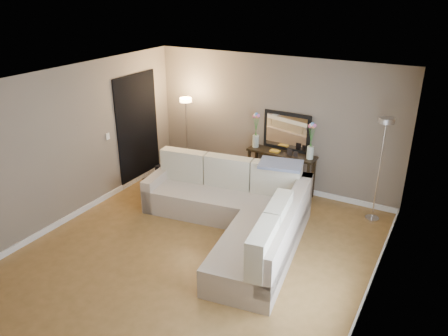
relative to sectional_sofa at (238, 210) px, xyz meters
The scene contains 22 objects.
floor 0.97m from the sectional_sofa, 104.82° to the right, with size 5.00×5.50×0.01m, color olive.
ceiling 2.41m from the sectional_sofa, 104.82° to the right, with size 5.00×5.50×0.01m, color white.
wall_back 2.12m from the sectional_sofa, 96.88° to the left, with size 5.00×0.02×2.60m, color #766A5B.
wall_front 3.75m from the sectional_sofa, 93.61° to the right, with size 5.00×0.02×2.60m, color #766A5B.
wall_left 3.02m from the sectional_sofa, 162.48° to the right, with size 0.02×5.50×2.60m, color #766A5B.
wall_right 2.61m from the sectional_sofa, 20.76° to the right, with size 0.02×5.50×2.60m, color #766A5B.
baseboard_back 1.91m from the sectional_sofa, 96.97° to the left, with size 5.00×0.03×0.10m, color white.
baseboard_left 2.87m from the sectional_sofa, 162.32° to the right, with size 0.03×5.50×0.10m, color white.
baseboard_right 2.44m from the sectional_sofa, 20.97° to the right, with size 0.03×5.50×0.10m, color white.
doorway 2.93m from the sectional_sofa, 162.86° to the left, with size 0.02×1.20×2.20m, color black.
switch_plate 2.83m from the sectional_sofa, behind, with size 0.02×0.08×0.12m, color white.
sectional_sofa is the anchor object (origin of this frame).
throw_blanket 1.06m from the sectional_sofa, 62.06° to the left, with size 0.72×0.41×0.05m, color slate.
console_table 1.69m from the sectional_sofa, 90.95° to the left, with size 1.37×0.46×0.83m.
leaning_mirror 2.03m from the sectional_sofa, 87.86° to the left, with size 0.95×0.11×0.75m.
table_decor 1.71m from the sectional_sofa, 88.22° to the left, with size 0.57×0.14×0.13m.
flower_vase_left 1.94m from the sectional_sofa, 106.60° to the left, with size 0.16×0.13×0.71m.
flower_vase_right 1.91m from the sectional_sofa, 69.08° to the left, with size 0.16×0.13×0.71m.
floor_lamp_lit 2.55m from the sectional_sofa, 143.40° to the left, with size 0.27×0.27×1.69m.
floor_lamp_unlit 2.56m from the sectional_sofa, 37.82° to the left, with size 0.30×0.30×1.83m.
charcoal_rug 2.40m from the sectional_sofa, 151.36° to the left, with size 1.10×0.83×0.01m, color black.
black_bag 2.53m from the sectional_sofa, 155.06° to the left, with size 0.31×0.22×0.20m, color black.
Camera 1 is at (3.09, -4.75, 3.82)m, focal length 35.00 mm.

